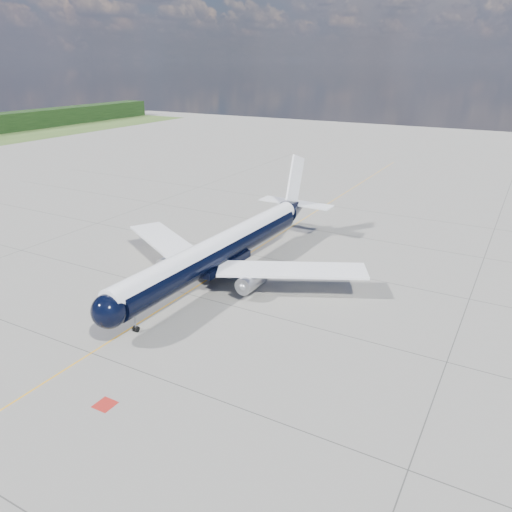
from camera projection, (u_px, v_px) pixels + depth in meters
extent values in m
plane|color=gray|center=(264.00, 244.00, 76.11)|extent=(320.00, 320.00, 0.00)
cube|color=#EB9F0C|center=(248.00, 254.00, 72.05)|extent=(0.16, 160.00, 0.01)
cube|color=maroon|center=(105.00, 405.00, 40.52)|extent=(1.60, 1.60, 0.01)
cylinder|color=black|center=(218.00, 252.00, 62.10)|extent=(4.41, 34.77, 3.47)
sphere|color=black|center=(109.00, 311.00, 47.49)|extent=(3.56, 3.56, 3.47)
cone|color=black|center=(296.00, 207.00, 79.05)|extent=(3.64, 6.48, 3.47)
cylinder|color=white|center=(218.00, 246.00, 61.78)|extent=(3.70, 36.57, 2.71)
cube|color=black|center=(107.00, 307.00, 47.16)|extent=(2.22, 1.15, 0.50)
cube|color=white|center=(167.00, 242.00, 68.05)|extent=(17.50, 12.62, 0.29)
cube|color=white|center=(292.00, 270.00, 58.93)|extent=(17.73, 11.89, 0.29)
cube|color=black|center=(219.00, 262.00, 62.56)|extent=(4.08, 9.23, 0.91)
cylinder|color=#A9A9B0|center=(173.00, 262.00, 64.14)|extent=(2.16, 4.25, 2.04)
cylinder|color=#A9A9B0|center=(252.00, 281.00, 58.49)|extent=(2.16, 4.25, 2.04)
sphere|color=gray|center=(163.00, 266.00, 62.61)|extent=(1.03, 1.03, 1.00)
sphere|color=gray|center=(243.00, 287.00, 56.96)|extent=(1.03, 1.03, 1.00)
cube|color=white|center=(173.00, 256.00, 64.04)|extent=(0.28, 2.93, 1.00)
cube|color=white|center=(252.00, 275.00, 58.39)|extent=(0.28, 2.93, 1.00)
cube|color=white|center=(295.00, 179.00, 76.99)|extent=(0.45, 5.80, 7.78)
cube|color=white|center=(296.00, 203.00, 78.79)|extent=(11.94, 3.24, 0.20)
cylinder|color=gray|center=(135.00, 322.00, 51.03)|extent=(0.17, 0.17, 1.92)
cylinder|color=black|center=(135.00, 328.00, 51.42)|extent=(0.18, 0.64, 0.64)
cylinder|color=black|center=(137.00, 329.00, 51.25)|extent=(0.18, 0.64, 0.64)
cylinder|color=gray|center=(207.00, 263.00, 65.53)|extent=(0.24, 0.24, 1.73)
cylinder|color=gray|center=(244.00, 272.00, 62.75)|extent=(0.24, 0.24, 1.73)
cylinder|color=black|center=(205.00, 270.00, 65.40)|extent=(0.44, 1.01, 1.00)
cylinder|color=black|center=(209.00, 267.00, 66.20)|extent=(0.44, 1.01, 1.00)
cylinder|color=black|center=(242.00, 279.00, 62.62)|extent=(0.44, 1.01, 1.00)
cylinder|color=black|center=(246.00, 276.00, 63.42)|extent=(0.44, 1.01, 1.00)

